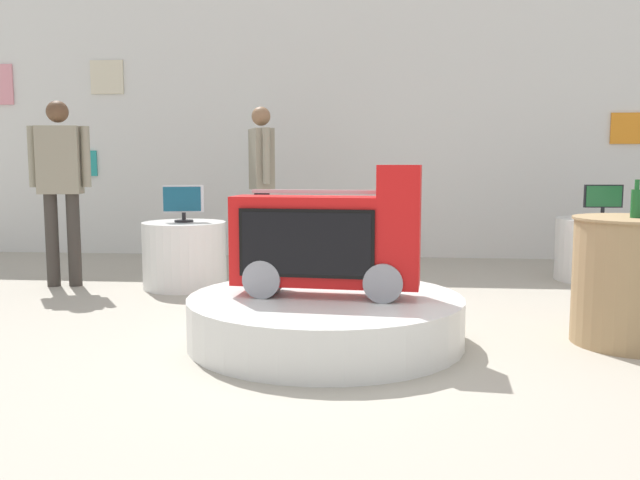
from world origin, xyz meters
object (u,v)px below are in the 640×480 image
Objects in this scene: display_pedestal_left_rear at (601,250)px; shopper_browsing_near_truck at (60,179)px; side_table_round at (633,280)px; novelty_firetruck_tv at (329,243)px; tv_on_left_rear at (603,200)px; display_pedestal_right_rear at (185,255)px; shopper_browsing_rear at (262,175)px; main_display_pedestal at (325,319)px; bottle_on_side_table at (636,202)px; tv_on_right_rear at (183,202)px.

shopper_browsing_near_truck is at bearing -171.25° from display_pedestal_left_rear.
novelty_firetruck_tv is at bearing -175.49° from side_table_round.
novelty_firetruck_tv is 1.49× the size of side_table_round.
display_pedestal_right_rear is at bearing -169.33° from tv_on_left_rear.
shopper_browsing_rear reaches higher than shopper_browsing_near_truck.
display_pedestal_left_rear is 1.06× the size of side_table_round.
bottle_on_side_table reaches higher than main_display_pedestal.
bottle_on_side_table is at bearing -43.22° from shopper_browsing_rear.
shopper_browsing_rear is (0.54, 1.03, 0.23)m from tv_on_right_rear.
novelty_firetruck_tv is at bearing -134.55° from tv_on_left_rear.
display_pedestal_right_rear is (-1.47, 1.77, 0.16)m from main_display_pedestal.
shopper_browsing_rear is at bearing 32.09° from shopper_browsing_near_truck.
display_pedestal_right_rear reaches higher than main_display_pedestal.
novelty_firetruck_tv is 0.70× the size of shopper_browsing_rear.
novelty_firetruck_tv is at bearing -49.96° from tv_on_right_rear.
novelty_firetruck_tv reaches higher than tv_on_left_rear.
display_pedestal_right_rear is 3.83m from bottle_on_side_table.
bottle_on_side_table is (3.40, -1.66, 0.60)m from display_pedestal_right_rear.
shopper_browsing_near_truck is at bearing 146.56° from main_display_pedestal.
tv_on_right_rear is at bearing 154.64° from side_table_round.
novelty_firetruck_tv is 3.57m from display_pedestal_left_rear.
shopper_browsing_near_truck reaches higher than novelty_firetruck_tv.
main_display_pedestal is 3.56m from display_pedestal_left_rear.
main_display_pedestal is 1.02× the size of shopper_browsing_rear.
bottle_on_side_table is (-0.57, -2.41, 0.11)m from tv_on_left_rear.
tv_on_left_rear is 2.48m from bottle_on_side_table.
display_pedestal_right_rear is at bearing 73.35° from tv_on_right_rear.
shopper_browsing_rear is at bearing 136.78° from bottle_on_side_table.
tv_on_right_rear is 3.81m from side_table_round.
tv_on_left_rear reaches higher than side_table_round.
tv_on_right_rear is at bearing -169.28° from tv_on_left_rear.
display_pedestal_left_rear is 2.37× the size of tv_on_right_rear.
tv_on_left_rear is at bearing -4.64° from shopper_browsing_rear.
shopper_browsing_rear is at bearing 62.18° from display_pedestal_right_rear.
tv_on_right_rear is at bearing -169.22° from display_pedestal_left_rear.
display_pedestal_right_rear is at bearing -117.82° from shopper_browsing_rear.
shopper_browsing_near_truck is 2.01m from shopper_browsing_rear.
display_pedestal_right_rear is at bearing 129.67° from main_display_pedestal.
shopper_browsing_rear is at bearing 62.21° from tv_on_right_rear.
tv_on_left_rear is at bearing 45.10° from main_display_pedestal.
shopper_browsing_rear is at bearing 108.64° from novelty_firetruck_tv.
tv_on_right_rear is (-1.49, 1.77, 0.15)m from novelty_firetruck_tv.
shopper_browsing_near_truck is at bearing -178.36° from tv_on_right_rear.
shopper_browsing_near_truck is (-2.62, 1.73, 0.86)m from main_display_pedestal.
novelty_firetruck_tv is (0.02, -0.01, 0.50)m from main_display_pedestal.
shopper_browsing_near_truck is (-2.65, 1.74, 0.37)m from novelty_firetruck_tv.
novelty_firetruck_tv is 3.19m from shopper_browsing_near_truck.
main_display_pedestal is at bearing -50.25° from tv_on_right_rear.
novelty_firetruck_tv is 3.34× the size of tv_on_right_rear.
tv_on_left_rear reaches higher than main_display_pedestal.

